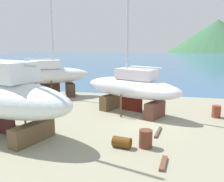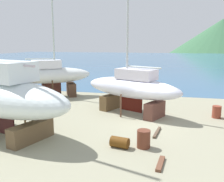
{
  "view_description": "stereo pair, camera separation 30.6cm",
  "coord_description": "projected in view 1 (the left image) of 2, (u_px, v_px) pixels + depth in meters",
  "views": [
    {
      "loc": [
        1.16,
        -16.55,
        5.18
      ],
      "look_at": [
        -2.99,
        1.48,
        1.67
      ],
      "focal_mm": 41.12,
      "sensor_mm": 36.0,
      "label": 1
    },
    {
      "loc": [
        1.46,
        -16.48,
        5.18
      ],
      "look_at": [
        -2.99,
        1.48,
        1.67
      ],
      "focal_mm": 41.12,
      "sensor_mm": 36.0,
      "label": 2
    }
  ],
  "objects": [
    {
      "name": "barrel_rust_near",
      "position": [
        122.0,
        142.0,
        12.81
      ],
      "size": [
        1.0,
        0.71,
        0.54
      ],
      "primitive_type": "cylinder",
      "rotation": [
        1.57,
        0.0,
        4.53
      ],
      "color": "#5F3710",
      "rests_on": "ground"
    },
    {
      "name": "sailboat_far_slipway",
      "position": [
        49.0,
        76.0,
        24.32
      ],
      "size": [
        7.7,
        5.98,
        12.88
      ],
      "rotation": [
        0.0,
        0.0,
        0.55
      ],
      "color": "#4B3325",
      "rests_on": "ground"
    },
    {
      "name": "timber_plank_far",
      "position": [
        163.0,
        163.0,
        11.04
      ],
      "size": [
        0.34,
        1.38,
        0.12
      ],
      "primitive_type": "cube",
      "rotation": [
        0.0,
        0.0,
        1.49
      ],
      "color": "brown",
      "rests_on": "ground"
    },
    {
      "name": "sea_water",
      "position": [
        167.0,
        60.0,
        76.43
      ],
      "size": [
        156.65,
        106.69,
        0.01
      ],
      "primitive_type": "cube",
      "color": "#36638D",
      "rests_on": "ground"
    },
    {
      "name": "headland_hill",
      "position": [
        216.0,
        51.0,
        154.76
      ],
      "size": [
        112.61,
        112.61,
        37.58
      ],
      "primitive_type": "cone",
      "color": "#3A6A45",
      "rests_on": "ground"
    },
    {
      "name": "ground_plane",
      "position": [
        147.0,
        137.0,
        14.28
      ],
      "size": [
        46.25,
        46.25,
        0.0
      ],
      "primitive_type": "plane",
      "color": "gray"
    },
    {
      "name": "barrel_tipped_left",
      "position": [
        216.0,
        111.0,
        17.97
      ],
      "size": [
        0.67,
        0.67,
        0.84
      ],
      "primitive_type": "cylinder",
      "rotation": [
        0.0,
        0.0,
        0.12
      ],
      "color": "brown",
      "rests_on": "ground"
    },
    {
      "name": "barrel_ochre",
      "position": [
        146.0,
        139.0,
        12.8
      ],
      "size": [
        0.73,
        0.73,
        0.9
      ],
      "primitive_type": "cylinder",
      "rotation": [
        0.0,
        0.0,
        0.11
      ],
      "color": "brown",
      "rests_on": "ground"
    },
    {
      "name": "timber_short_skew",
      "position": [
        158.0,
        132.0,
        14.89
      ],
      "size": [
        0.35,
        1.82,
        0.12
      ],
      "primitive_type": "cube",
      "rotation": [
        0.0,
        0.0,
        1.46
      ],
      "color": "brown",
      "rests_on": "ground"
    },
    {
      "name": "sailboat_small_center",
      "position": [
        132.0,
        88.0,
        18.71
      ],
      "size": [
        8.16,
        5.43,
        11.57
      ],
      "rotation": [
        0.0,
        0.0,
        2.71
      ],
      "color": "brown",
      "rests_on": "ground"
    }
  ]
}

